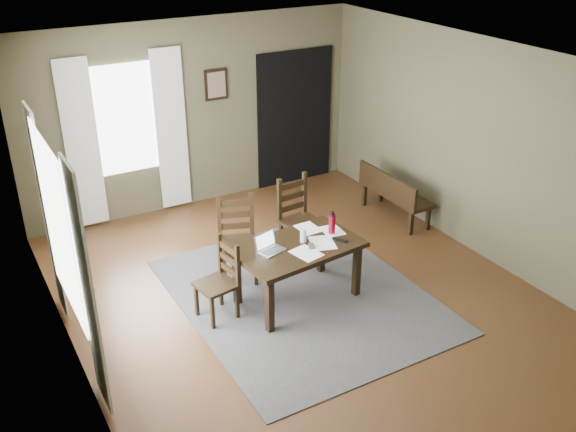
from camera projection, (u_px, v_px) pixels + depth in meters
ground at (301, 296)px, 7.41m from camera, size 5.00×6.00×0.01m
room_shell at (302, 149)px, 6.60m from camera, size 5.02×6.02×2.71m
rug at (301, 295)px, 7.40m from camera, size 2.60×3.20×0.01m
dining_table at (298, 252)px, 7.07m from camera, size 1.46×0.97×0.69m
chair_end at (220, 281)px, 6.86m from camera, size 0.45×0.45×0.89m
chair_back_left at (237, 239)px, 7.56m from camera, size 0.58×0.58×1.03m
chair_back_right at (299, 219)px, 8.05m from camera, size 0.50×0.50×1.03m
bench at (393, 191)px, 9.03m from camera, size 0.40×1.24×0.70m
laptop at (269, 246)px, 6.92m from camera, size 0.33×0.29×0.19m
computer_mouse at (311, 246)px, 6.98m from camera, size 0.09×0.11×0.03m
tv_remote at (340, 240)px, 7.12m from camera, size 0.13×0.17×0.02m
drinking_glass at (303, 236)px, 7.07m from camera, size 0.09×0.09×0.15m
water_bottle at (332, 223)px, 7.23m from camera, size 0.08×0.08×0.27m
paper_b at (323, 243)px, 7.08m from camera, size 0.35×0.40×0.00m
paper_c at (308, 228)px, 7.39m from camera, size 0.24×0.30×0.00m
paper_d at (332, 231)px, 7.34m from camera, size 0.25×0.31×0.00m
paper_e at (306, 253)px, 6.87m from camera, size 0.31×0.37×0.00m
window_left at (58, 226)px, 5.82m from camera, size 0.01×1.30×1.70m
window_back at (125, 119)px, 8.62m from camera, size 1.00×0.01×1.50m
curtain_left_near at (87, 291)px, 5.30m from camera, size 0.03×0.48×2.30m
curtain_left_far at (47, 215)px, 6.58m from camera, size 0.03×0.48×2.30m
curtain_back_left at (82, 145)px, 8.44m from camera, size 0.44×0.03×2.30m
curtain_back_right at (171, 130)px, 8.99m from camera, size 0.44×0.03×2.30m
framed_picture at (216, 84)px, 9.09m from camera, size 0.34×0.03×0.44m
doorway_back at (295, 118)px, 9.98m from camera, size 1.30×0.03×2.10m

